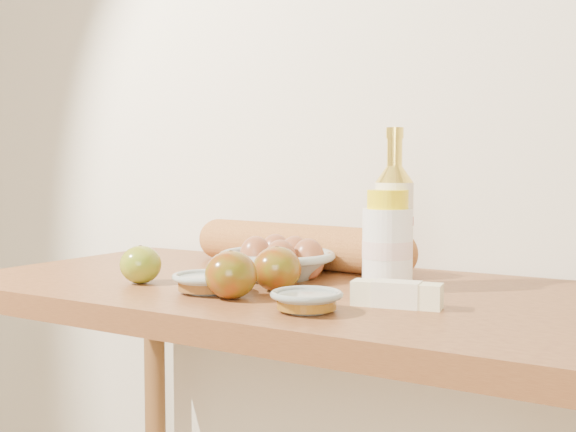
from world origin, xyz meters
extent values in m
cube|color=silver|center=(0.00, 1.51, 1.30)|extent=(3.50, 0.02, 2.60)
cube|color=brown|center=(0.00, 1.18, 0.88)|extent=(1.20, 0.60, 0.04)
cylinder|color=white|center=(0.14, 1.26, 0.99)|extent=(0.08, 0.08, 0.18)
cylinder|color=maroon|center=(0.14, 1.26, 1.01)|extent=(0.08, 0.08, 0.01)
cone|color=gold|center=(0.14, 1.26, 1.09)|extent=(0.08, 0.08, 0.03)
cylinder|color=gold|center=(0.14, 1.26, 1.13)|extent=(0.03, 0.03, 0.05)
cylinder|color=gold|center=(0.14, 1.26, 1.16)|extent=(0.04, 0.04, 0.02)
cylinder|color=white|center=(0.15, 1.22, 0.97)|extent=(0.11, 0.11, 0.13)
cylinder|color=#F9D7D1|center=(0.15, 1.22, 0.97)|extent=(0.11, 0.11, 0.03)
cylinder|color=yellow|center=(0.15, 1.22, 1.05)|extent=(0.09, 0.09, 0.03)
torus|color=#92A099|center=(-0.07, 1.23, 0.94)|extent=(0.28, 0.28, 0.02)
ellipsoid|color=brown|center=(-0.11, 1.22, 0.94)|extent=(0.08, 0.08, 0.07)
ellipsoid|color=brown|center=(-0.04, 1.19, 0.94)|extent=(0.08, 0.08, 0.07)
ellipsoid|color=brown|center=(-0.05, 1.26, 0.94)|extent=(0.08, 0.08, 0.07)
ellipsoid|color=brown|center=(-0.10, 1.28, 0.94)|extent=(0.08, 0.08, 0.07)
ellipsoid|color=brown|center=(-0.01, 1.24, 0.94)|extent=(0.08, 0.08, 0.07)
cylinder|color=#C47B3C|center=(-0.11, 1.37, 0.94)|extent=(0.44, 0.14, 0.09)
sphere|color=#C47B3C|center=(-0.32, 1.39, 0.94)|extent=(0.10, 0.10, 0.09)
sphere|color=#C47B3C|center=(0.11, 1.34, 0.94)|extent=(0.10, 0.10, 0.09)
ellipsoid|color=olive|center=(-0.24, 1.05, 0.93)|extent=(0.09, 0.09, 0.07)
cylinder|color=#4B2D19|center=(-0.24, 1.05, 0.96)|extent=(0.01, 0.01, 0.01)
ellipsoid|color=maroon|center=(-0.02, 1.02, 0.94)|extent=(0.08, 0.08, 0.07)
cylinder|color=#4D3519|center=(-0.02, 1.02, 0.97)|extent=(0.01, 0.01, 0.01)
ellipsoid|color=#950D08|center=(0.00, 1.11, 0.94)|extent=(0.08, 0.08, 0.07)
cylinder|color=#51371B|center=(0.00, 1.11, 0.97)|extent=(0.01, 0.01, 0.01)
torus|color=#93A19C|center=(-0.09, 1.04, 0.93)|extent=(0.13, 0.13, 0.01)
cylinder|color=brown|center=(-0.09, 1.04, 0.92)|extent=(0.11, 0.11, 0.02)
torus|color=gray|center=(0.13, 0.99, 0.92)|extent=(0.11, 0.11, 0.01)
cylinder|color=brown|center=(0.13, 0.99, 0.91)|extent=(0.09, 0.09, 0.02)
cube|color=beige|center=(0.22, 1.09, 0.92)|extent=(0.13, 0.06, 0.04)
cube|color=silver|center=(0.22, 1.09, 0.92)|extent=(0.07, 0.05, 0.04)
camera|label=1|loc=(0.62, 0.13, 1.10)|focal=45.00mm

